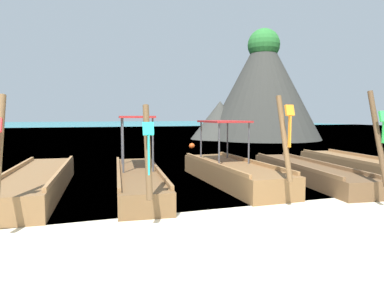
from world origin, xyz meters
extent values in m
plane|color=beige|center=(0.00, 0.00, 0.00)|extent=(120.00, 120.00, 0.00)
plane|color=teal|center=(0.00, 61.96, 0.00)|extent=(120.00, 120.00, 0.00)
cube|color=brown|center=(-4.01, 4.85, 0.29)|extent=(1.73, 5.84, 0.57)
cube|color=#9F7246|center=(-4.63, 4.90, 0.62)|extent=(0.46, 5.29, 0.10)
cube|color=#9F7246|center=(-3.39, 4.81, 0.62)|extent=(0.46, 5.29, 0.10)
cube|color=brown|center=(-1.40, 4.48, 0.25)|extent=(1.70, 5.73, 0.51)
cube|color=brown|center=(-1.93, 4.54, 0.56)|extent=(0.60, 5.18, 0.10)
cube|color=brown|center=(-0.87, 4.43, 0.56)|extent=(0.60, 5.18, 0.10)
cylinder|color=brown|center=(-1.70, 1.51, 1.38)|extent=(0.19, 0.75, 1.78)
cube|color=#1ECCBC|center=(-1.72, 1.35, 1.81)|extent=(0.21, 0.16, 0.25)
cube|color=#1ECCBC|center=(-1.72, 1.33, 1.32)|extent=(0.04, 0.08, 0.74)
cylinder|color=#4C4C51|center=(-1.82, 4.38, 1.24)|extent=(0.05, 0.05, 1.47)
cylinder|color=#4C4C51|center=(-1.02, 4.30, 1.24)|extent=(0.05, 0.05, 1.47)
cylinder|color=#4C4C51|center=(-1.65, 6.07, 1.24)|extent=(0.05, 0.05, 1.47)
cylinder|color=#4C4C51|center=(-0.85, 5.99, 1.24)|extent=(0.05, 0.05, 1.47)
cube|color=#AD2323|center=(-1.33, 5.19, 2.01)|extent=(1.16, 1.98, 0.06)
cube|color=brown|center=(1.44, 4.44, 0.30)|extent=(1.40, 5.16, 0.59)
cube|color=#996C3F|center=(0.79, 4.44, 0.64)|extent=(0.08, 4.75, 0.10)
cube|color=#996C3F|center=(2.10, 4.44, 0.64)|extent=(0.08, 4.75, 0.10)
cylinder|color=brown|center=(1.45, 1.75, 1.54)|extent=(0.12, 0.65, 1.93)
cube|color=orange|center=(1.45, 1.57, 2.16)|extent=(0.20, 0.12, 0.25)
cube|color=orange|center=(1.45, 1.55, 1.70)|extent=(0.03, 0.08, 0.69)
cylinder|color=#4C4C51|center=(0.96, 4.31, 1.21)|extent=(0.05, 0.05, 1.24)
cylinder|color=#4C4C51|center=(1.93, 4.32, 1.21)|extent=(0.05, 0.05, 1.24)
cylinder|color=#4C4C51|center=(0.95, 5.86, 1.21)|extent=(0.05, 0.05, 1.24)
cylinder|color=#4C4C51|center=(1.93, 5.86, 1.21)|extent=(0.05, 0.05, 1.24)
cube|color=#AD2323|center=(1.44, 5.09, 1.86)|extent=(1.18, 1.75, 0.06)
cube|color=brown|center=(3.93, 4.20, 0.24)|extent=(1.87, 5.87, 0.48)
cube|color=brown|center=(3.41, 4.27, 0.53)|extent=(0.77, 5.27, 0.10)
cube|color=brown|center=(4.45, 4.13, 0.53)|extent=(0.77, 5.27, 0.10)
cylinder|color=brown|center=(3.53, 1.17, 1.55)|extent=(0.22, 0.77, 2.17)
cube|color=green|center=(3.52, 1.02, 2.03)|extent=(0.21, 0.15, 0.25)
cube|color=green|center=(3.51, 1.00, 1.67)|extent=(0.04, 0.08, 0.48)
cube|color=brown|center=(6.53, 4.81, 0.25)|extent=(1.97, 5.65, 0.50)
cube|color=#9F7246|center=(5.94, 4.89, 0.55)|extent=(0.72, 5.06, 0.10)
cube|color=#9F7246|center=(7.12, 4.74, 0.55)|extent=(0.72, 5.06, 0.10)
cone|color=#383833|center=(12.52, 21.67, 4.83)|extent=(10.09, 10.09, 9.66)
cone|color=#3D3D38|center=(8.86, 22.68, 1.67)|extent=(5.21, 5.21, 3.34)
sphere|color=#2D7A33|center=(12.52, 21.67, 8.23)|extent=(2.79, 2.79, 2.79)
sphere|color=#EA5119|center=(3.63, 14.85, 0.19)|extent=(0.36, 0.36, 0.36)
camera|label=1|loc=(-2.90, -4.73, 2.04)|focal=31.46mm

